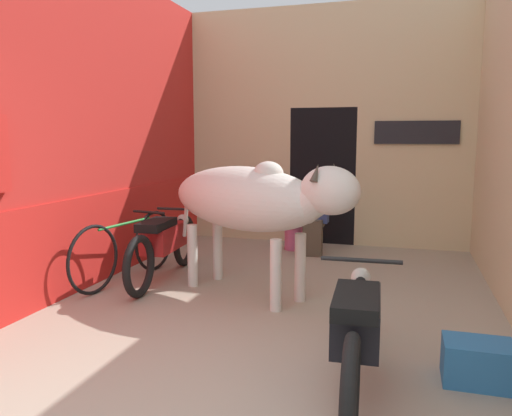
{
  "coord_description": "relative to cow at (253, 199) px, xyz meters",
  "views": [
    {
      "loc": [
        1.16,
        -1.95,
        1.61
      ],
      "look_at": [
        -0.16,
        2.47,
        0.95
      ],
      "focal_mm": 35.0,
      "sensor_mm": 36.0,
      "label": 1
    }
  ],
  "objects": [
    {
      "name": "motorcycle_near",
      "position": [
        1.19,
        -1.65,
        -0.57
      ],
      "size": [
        0.58,
        1.93,
        0.75
      ],
      "color": "black",
      "rests_on": "ground_plane"
    },
    {
      "name": "cow",
      "position": [
        0.0,
        0.0,
        0.0
      ],
      "size": [
        2.28,
        1.44,
        1.4
      ],
      "color": "silver",
      "rests_on": "ground_plane"
    },
    {
      "name": "wall_back_with_doorway",
      "position": [
        0.28,
        2.97,
        0.5
      ],
      "size": [
        4.18,
        0.93,
        3.51
      ],
      "color": "beige",
      "rests_on": "ground_plane"
    },
    {
      "name": "bicycle",
      "position": [
        -1.51,
        0.1,
        -0.62
      ],
      "size": [
        0.44,
        1.75,
        0.74
      ],
      "color": "black",
      "rests_on": "ground_plane"
    },
    {
      "name": "plastic_stool",
      "position": [
        -0.05,
        2.19,
        -0.78
      ],
      "size": [
        0.37,
        0.37,
        0.39
      ],
      "color": "#DB6093",
      "rests_on": "ground_plane"
    },
    {
      "name": "motorcycle_far",
      "position": [
        -1.13,
        0.27,
        -0.56
      ],
      "size": [
        0.58,
        1.93,
        0.76
      ],
      "color": "black",
      "rests_on": "ground_plane"
    },
    {
      "name": "shopkeeper_seated",
      "position": [
        0.28,
        1.99,
        -0.41
      ],
      "size": [
        0.36,
        0.33,
        1.11
      ],
      "color": "brown",
      "rests_on": "ground_plane"
    },
    {
      "name": "wall_left_shopfront",
      "position": [
        -1.9,
        -0.03,
        0.7
      ],
      "size": [
        0.25,
        5.49,
        3.51
      ],
      "color": "red",
      "rests_on": "ground_plane"
    },
    {
      "name": "crate",
      "position": [
        1.95,
        -1.32,
        -0.85
      ],
      "size": [
        0.44,
        0.32,
        0.28
      ],
      "color": "teal",
      "rests_on": "ground_plane"
    }
  ]
}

